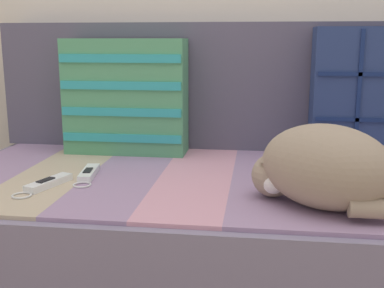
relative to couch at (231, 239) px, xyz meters
name	(u,v)px	position (x,y,z in m)	size (l,w,h in m)	color
couch	(231,239)	(0.00, 0.00, 0.00)	(1.72, 0.88, 0.40)	#3D3838
sofa_backrest	(240,86)	(0.00, 0.37, 0.42)	(1.68, 0.14, 0.43)	#514C60
throw_pillow_quilted	(376,95)	(0.43, 0.22, 0.41)	(0.39, 0.14, 0.41)	navy
throw_pillow_striped	(126,97)	(-0.37, 0.22, 0.39)	(0.40, 0.14, 0.38)	#4C9366
sleeping_cat	(320,169)	(0.21, -0.26, 0.29)	(0.36, 0.31, 0.19)	gray
game_remote_near	(88,174)	(-0.40, -0.09, 0.21)	(0.07, 0.19, 0.02)	white
game_remote_far	(47,184)	(-0.47, -0.19, 0.21)	(0.10, 0.20, 0.02)	white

